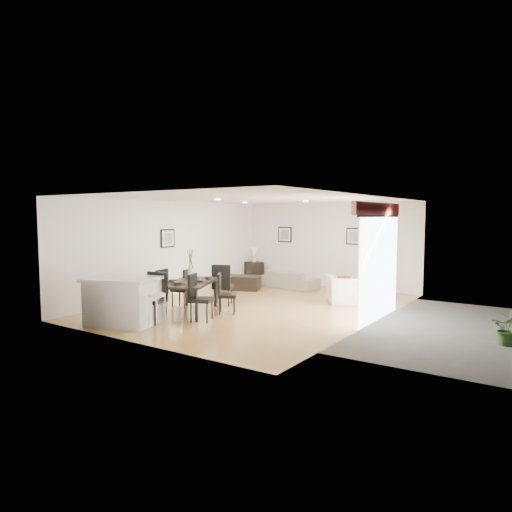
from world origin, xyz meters
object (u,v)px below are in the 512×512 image
Objects in this scene: dining_chair_wnear at (158,289)px; side_table at (254,272)px; dining_chair_enear at (198,295)px; dining_table at (191,285)px; dining_chair_foot at (222,283)px; dining_chair_wfar at (185,286)px; kitchen_island at (124,301)px; dining_chair_efar at (224,291)px; sofa at (290,280)px; dining_chair_head at (155,294)px; coffee_table at (242,283)px; armchair at (349,290)px; bar_stool at (157,299)px.

dining_chair_wnear reaches higher than side_table.
dining_chair_enear is (1.28, -0.06, -0.01)m from dining_chair_wnear.
dining_chair_foot is (0.04, 1.12, -0.09)m from dining_table.
dining_chair_wnear is at bearing 65.09° from dining_chair_enear.
dining_chair_wnear is 1.08× the size of dining_chair_wfar.
kitchen_island is (-0.41, -1.63, -0.17)m from dining_table.
dining_chair_foot is at bearing 7.28° from dining_chair_efar.
dining_chair_head reaches higher than sofa.
dining_chair_foot is 2.79m from kitchen_island.
coffee_table is 0.64× the size of kitchen_island.
kitchen_island is (-0.39, -0.52, -0.09)m from dining_chair_head.
dining_chair_wnear is 1.23m from kitchen_island.
kitchen_island is at bearing 23.49° from armchair.
dining_chair_enear is 1.56m from kitchen_island.
dining_chair_efar reaches higher than sofa.
dining_chair_enear is at bearing -89.37° from coffee_table.
dining_chair_enear reaches higher than armchair.
armchair is 1.05× the size of dining_chair_foot.
kitchen_island is at bearing -180.00° from bar_stool.
dining_chair_enear is (-1.96, -3.71, 0.21)m from armchair.
coffee_table is 5.34m from bar_stool.
dining_chair_wnear is 1.01× the size of dining_chair_enear.
dining_chair_enear is at bearing -66.94° from side_table.
dining_chair_efar is 0.55× the size of kitchen_island.
bar_stool is at bearing 17.45° from dining_chair_wfar.
dining_chair_efar is 2.04m from bar_stool.
sofa is 1.93× the size of dining_chair_wfar.
dining_chair_foot is at bearing 96.04° from sofa.
coffee_table is (-3.62, 0.22, -0.14)m from armchair.
coffee_table is 5.12m from kitchen_island.
dining_chair_enear is 0.90m from dining_chair_efar.
dining_chair_enear is at bearing 73.05° from dining_chair_wnear.
dining_chair_head reaches higher than dining_chair_foot.
kitchen_island is at bearing -128.63° from dining_table.
side_table is at bearing -59.10° from armchair.
coffee_table is (-0.39, 3.88, -0.36)m from dining_chair_wnear.
dining_chair_foot is 0.62× the size of kitchen_island.
dining_chair_foot reaches higher than sofa.
dining_chair_wfar reaches higher than sofa.
armchair is 0.65× the size of kitchen_island.
armchair is at bearing -50.20° from dining_chair_enear.
kitchen_island reaches higher than armchair.
sofa is at bearing 94.83° from bar_stool.
coffee_table is (-1.67, 3.93, -0.36)m from dining_chair_enear.
dining_chair_wfar is 1.60m from dining_chair_enear.
dining_table is at bearing 109.59° from dining_chair_wnear.
kitchen_island reaches higher than dining_table.
dining_chair_head is at bearing 139.69° from bar_stool.
armchair is 4.15m from dining_table.
dining_chair_foot is at bearing 4.59° from armchair.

